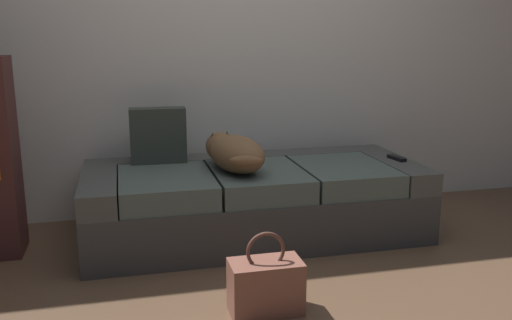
{
  "coord_description": "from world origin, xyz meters",
  "views": [
    {
      "loc": [
        -0.76,
        -2.11,
        1.22
      ],
      "look_at": [
        0.0,
        0.99,
        0.48
      ],
      "focal_mm": 38.8,
      "sensor_mm": 36.0,
      "label": 1
    }
  ],
  "objects_px": {
    "tv_remote": "(397,158)",
    "couch": "(254,201)",
    "throw_pillow": "(158,135)",
    "handbag": "(266,286)",
    "dog_tan": "(234,152)"
  },
  "relations": [
    {
      "from": "couch",
      "to": "handbag",
      "type": "bearing_deg",
      "value": -100.65
    },
    {
      "from": "throw_pillow",
      "to": "dog_tan",
      "type": "bearing_deg",
      "value": -37.99
    },
    {
      "from": "tv_remote",
      "to": "throw_pillow",
      "type": "bearing_deg",
      "value": 160.47
    },
    {
      "from": "couch",
      "to": "dog_tan",
      "type": "xyz_separation_m",
      "value": [
        -0.14,
        -0.08,
        0.33
      ]
    },
    {
      "from": "tv_remote",
      "to": "dog_tan",
      "type": "bearing_deg",
      "value": 173.17
    },
    {
      "from": "throw_pillow",
      "to": "handbag",
      "type": "relative_size",
      "value": 0.9
    },
    {
      "from": "couch",
      "to": "tv_remote",
      "type": "relative_size",
      "value": 13.43
    },
    {
      "from": "throw_pillow",
      "to": "tv_remote",
      "type": "bearing_deg",
      "value": -11.19
    },
    {
      "from": "dog_tan",
      "to": "throw_pillow",
      "type": "xyz_separation_m",
      "value": [
        -0.41,
        0.32,
        0.06
      ]
    },
    {
      "from": "couch",
      "to": "tv_remote",
      "type": "bearing_deg",
      "value": -2.96
    },
    {
      "from": "dog_tan",
      "to": "throw_pillow",
      "type": "height_order",
      "value": "throw_pillow"
    },
    {
      "from": "tv_remote",
      "to": "handbag",
      "type": "xyz_separation_m",
      "value": [
        -1.1,
        -0.92,
        -0.32
      ]
    },
    {
      "from": "tv_remote",
      "to": "couch",
      "type": "bearing_deg",
      "value": 168.71
    },
    {
      "from": "dog_tan",
      "to": "throw_pillow",
      "type": "relative_size",
      "value": 1.8
    },
    {
      "from": "handbag",
      "to": "couch",
      "type": "bearing_deg",
      "value": 79.35
    }
  ]
}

